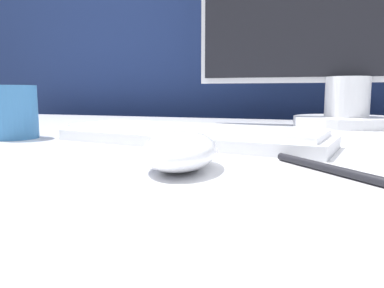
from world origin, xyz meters
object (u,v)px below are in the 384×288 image
(computer_mouse_near, at_px, (181,151))
(monitor, at_px, (352,5))
(keyboard, at_px, (190,135))
(mug, at_px, (12,112))

(computer_mouse_near, distance_m, monitor, 0.61)
(computer_mouse_near, height_order, keyboard, computer_mouse_near)
(keyboard, relative_size, mug, 4.83)
(monitor, distance_m, mug, 0.67)
(monitor, xyz_separation_m, mug, (-0.51, -0.39, -0.21))
(keyboard, xyz_separation_m, mug, (-0.28, -0.03, 0.03))
(keyboard, relative_size, monitor, 0.62)
(computer_mouse_near, relative_size, monitor, 0.19)
(monitor, bearing_deg, keyboard, -121.76)
(keyboard, bearing_deg, monitor, 67.82)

